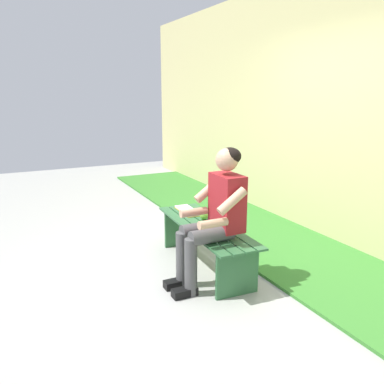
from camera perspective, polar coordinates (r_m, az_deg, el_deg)
name	(u,v)px	position (r m, az deg, el deg)	size (l,w,h in m)	color
ground_plane	(84,250)	(4.72, -15.11, -7.93)	(10.00, 7.00, 0.04)	#9E9E99
grass_strip	(297,246)	(4.73, 14.68, -7.42)	(9.00, 1.60, 0.03)	#387A2D
brick_wall	(317,107)	(5.20, 17.39, 11.50)	(9.50, 0.24, 3.06)	#D1C684
bench_near	(206,236)	(3.98, 1.95, -6.21)	(1.53, 0.52, 0.44)	#2D6038
person_seated	(215,212)	(3.53, 3.30, -2.89)	(0.50, 0.69, 1.25)	maroon
apple	(204,215)	(4.09, 1.71, -3.35)	(0.09, 0.09, 0.09)	#72B738
book_open	(188,211)	(4.36, -0.60, -2.68)	(0.42, 0.18, 0.02)	white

